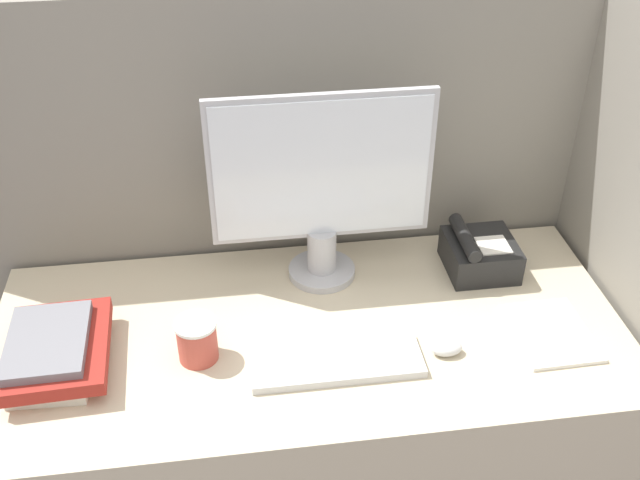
% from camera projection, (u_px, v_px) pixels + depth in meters
% --- Properties ---
extents(cubicle_panel_rear, '(1.93, 0.04, 1.45)m').
position_uv_depth(cubicle_panel_rear, '(293.00, 245.00, 2.14)').
color(cubicle_panel_rear, gray).
rests_on(cubicle_panel_rear, ground_plane).
extents(cubicle_panel_right, '(0.04, 0.77, 1.45)m').
position_uv_depth(cubicle_panel_right, '(615.00, 299.00, 1.94)').
color(cubicle_panel_right, gray).
rests_on(cubicle_panel_right, ground_plane).
extents(desk, '(1.53, 0.71, 0.75)m').
position_uv_depth(desk, '(311.00, 433.00, 2.03)').
color(desk, beige).
rests_on(desk, ground_plane).
extents(monitor, '(0.56, 0.18, 0.51)m').
position_uv_depth(monitor, '(322.00, 189.00, 1.85)').
color(monitor, '#B7B7BC').
rests_on(monitor, desk).
extents(keyboard, '(0.39, 0.14, 0.02)m').
position_uv_depth(keyboard, '(336.00, 362.00, 1.71)').
color(keyboard, silver).
rests_on(keyboard, desk).
extents(mouse, '(0.07, 0.04, 0.03)m').
position_uv_depth(mouse, '(447.00, 348.00, 1.74)').
color(mouse, silver).
rests_on(mouse, desk).
extents(coffee_cup, '(0.10, 0.10, 0.11)m').
position_uv_depth(coffee_cup, '(197.00, 340.00, 1.71)').
color(coffee_cup, '#BF4C3F').
rests_on(coffee_cup, desk).
extents(book_stack, '(0.24, 0.30, 0.09)m').
position_uv_depth(book_stack, '(56.00, 350.00, 1.69)').
color(book_stack, silver).
rests_on(book_stack, desk).
extents(desk_telephone, '(0.18, 0.18, 0.12)m').
position_uv_depth(desk_telephone, '(479.00, 254.00, 1.99)').
color(desk_telephone, black).
rests_on(desk_telephone, desk).
extents(paper_pile, '(0.19, 0.23, 0.01)m').
position_uv_depth(paper_pile, '(551.00, 333.00, 1.80)').
color(paper_pile, white).
rests_on(paper_pile, desk).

